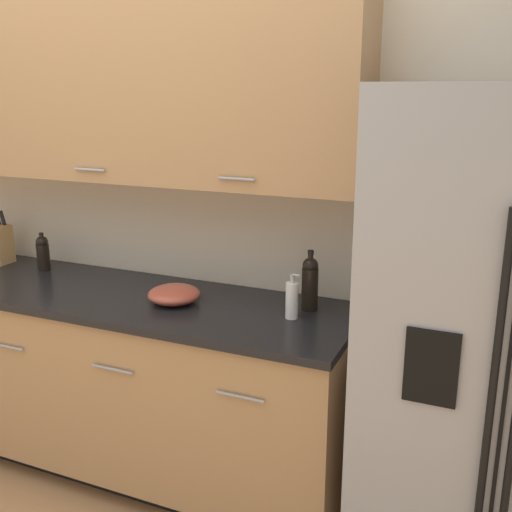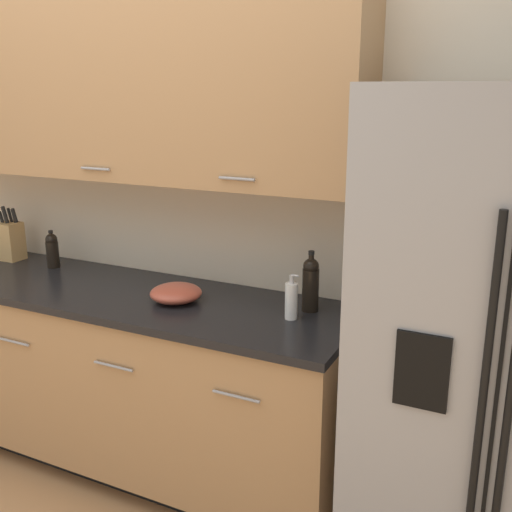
{
  "view_description": "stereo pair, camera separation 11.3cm",
  "coord_description": "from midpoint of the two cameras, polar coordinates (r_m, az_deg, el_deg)",
  "views": [
    {
      "loc": [
        1.63,
        -1.35,
        1.82
      ],
      "look_at": [
        0.7,
        0.82,
        1.16
      ],
      "focal_mm": 42.0,
      "sensor_mm": 36.0,
      "label": 1
    },
    {
      "loc": [
        1.74,
        -1.3,
        1.82
      ],
      "look_at": [
        0.7,
        0.82,
        1.16
      ],
      "focal_mm": 42.0,
      "sensor_mm": 36.0,
      "label": 2
    }
  ],
  "objects": [
    {
      "name": "counter_unit",
      "position": [
        3.1,
        -15.05,
        -10.96
      ],
      "size": [
        2.45,
        0.64,
        0.91
      ],
      "color": "black",
      "rests_on": "ground_plane"
    },
    {
      "name": "wine_bottle",
      "position": [
        2.53,
        3.89,
        -2.54
      ],
      "size": [
        0.07,
        0.07,
        0.26
      ],
      "color": "black",
      "rests_on": "counter_unit"
    },
    {
      "name": "mixing_bowl",
      "position": [
        2.67,
        -9.03,
        -3.64
      ],
      "size": [
        0.23,
        0.23,
        0.08
      ],
      "color": "#B24C38",
      "rests_on": "counter_unit"
    },
    {
      "name": "oil_bottle",
      "position": [
        3.31,
        -20.57,
        0.33
      ],
      "size": [
        0.07,
        0.07,
        0.2
      ],
      "color": "black",
      "rests_on": "counter_unit"
    },
    {
      "name": "refrigerator",
      "position": [
        2.26,
        21.43,
        -9.02
      ],
      "size": [
        0.94,
        0.78,
        1.84
      ],
      "color": "#9E9EA0",
      "rests_on": "ground_plane"
    },
    {
      "name": "soap_dispenser",
      "position": [
        2.45,
        2.11,
        -4.2
      ],
      "size": [
        0.06,
        0.05,
        0.19
      ],
      "color": "white",
      "rests_on": "counter_unit"
    },
    {
      "name": "wall_back",
      "position": [
        2.99,
        -12.08,
        8.75
      ],
      "size": [
        10.0,
        0.39,
        2.6
      ],
      "color": "beige",
      "rests_on": "ground_plane"
    }
  ]
}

